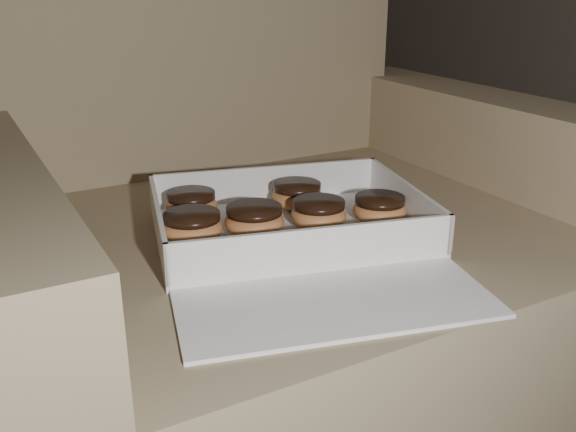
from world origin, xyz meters
The scene contains 11 objects.
armchair centered at (0.83, 0.79, 0.30)m, with size 0.92×0.78×0.96m.
bakery_box centered at (0.79, 0.64, 0.44)m, with size 0.44×0.49×0.06m.
donut_a centered at (0.84, 0.67, 0.46)m, with size 0.08×0.08×0.04m.
donut_b centered at (0.92, 0.64, 0.46)m, with size 0.08×0.08×0.04m.
donut_c centered at (0.67, 0.70, 0.46)m, with size 0.08×0.08×0.04m.
donut_d centered at (0.70, 0.79, 0.46)m, with size 0.07×0.07×0.04m.
donut_e centered at (0.75, 0.68, 0.46)m, with size 0.08×0.08×0.04m.
donut_f centered at (0.85, 0.75, 0.46)m, with size 0.08×0.08×0.04m.
crumb_a centered at (0.67, 0.62, 0.44)m, with size 0.01×0.01×0.00m, color black.
crumb_b centered at (0.91, 0.63, 0.44)m, with size 0.01×0.01×0.00m, color black.
crumb_c centered at (0.87, 0.59, 0.44)m, with size 0.01×0.01×0.00m, color black.
Camera 1 is at (0.40, -0.04, 0.77)m, focal length 40.00 mm.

